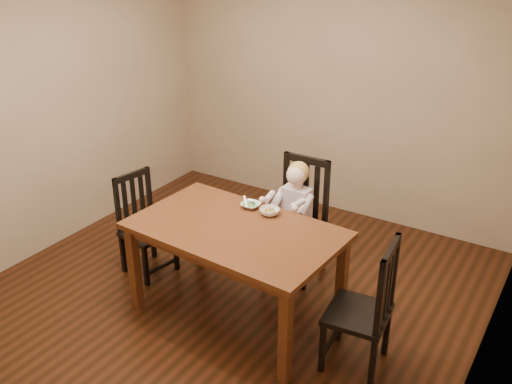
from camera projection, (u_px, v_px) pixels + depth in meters
The scene contains 9 objects.
room at pixel (230, 148), 4.43m from camera, with size 4.01×4.01×2.71m.
dining_table at pixel (236, 238), 4.42m from camera, with size 1.67×1.06×0.81m.
chair_child at pixel (298, 220), 5.11m from camera, with size 0.47×0.45×1.09m.
chair_left at pixel (144, 226), 5.16m from camera, with size 0.45×0.46×0.94m.
chair_right at pixel (365, 309), 3.97m from camera, with size 0.47×0.48×1.02m.
toddler at pixel (295, 208), 5.01m from camera, with size 0.33×0.41×0.57m, color silver, non-canonical shape.
bowl_peas at pixel (251, 205), 4.69m from camera, with size 0.16×0.16×0.04m, color white.
bowl_veg at pixel (270, 212), 4.57m from camera, with size 0.16×0.16×0.05m, color white.
fork at pixel (245, 202), 4.69m from camera, with size 0.10×0.10×0.05m.
Camera 1 is at (2.39, -3.41, 2.90)m, focal length 40.00 mm.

